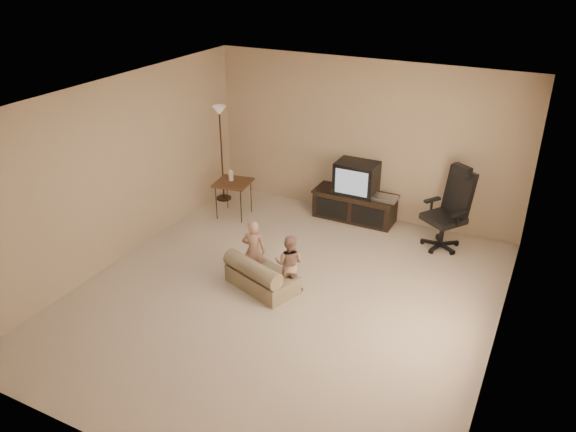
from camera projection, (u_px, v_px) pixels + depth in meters
name	position (u px, v px, depth m)	size (l,w,h in m)	color
floor	(284.00, 297.00, 7.06)	(5.50, 5.50, 0.00)	beige
room_shell	(283.00, 186.00, 6.40)	(5.50, 5.50, 5.50)	white
tv_stand	(356.00, 196.00, 8.88)	(1.34, 0.50, 0.96)	black
office_chair	(447.00, 219.00, 8.05)	(0.79, 0.79, 1.23)	black
side_table	(233.00, 183.00, 8.93)	(0.60, 0.60, 0.80)	brown
floor_lamp	(220.00, 133.00, 9.24)	(0.25, 0.25, 1.64)	black
child_sofa	(260.00, 276.00, 7.16)	(1.03, 0.78, 0.45)	gray
toddler_left	(254.00, 250.00, 7.28)	(0.31, 0.23, 0.85)	tan
toddler_right	(289.00, 263.00, 7.05)	(0.38, 0.21, 0.78)	tan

